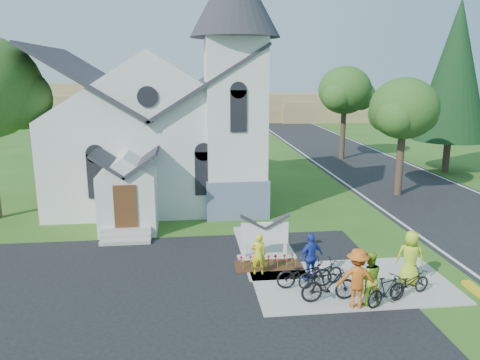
{
  "coord_description": "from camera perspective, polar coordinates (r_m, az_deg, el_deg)",
  "views": [
    {
      "loc": [
        -4.22,
        -14.31,
        7.4
      ],
      "look_at": [
        -1.99,
        5.0,
        2.85
      ],
      "focal_mm": 35.0,
      "sensor_mm": 36.0,
      "label": 1
    }
  ],
  "objects": [
    {
      "name": "ground",
      "position": [
        16.66,
        9.05,
        -13.37
      ],
      "size": [
        120.0,
        120.0,
        0.0
      ],
      "primitive_type": "plane",
      "color": "#335819",
      "rests_on": "ground"
    },
    {
      "name": "parking_lot",
      "position": [
        14.63,
        -17.44,
        -17.82
      ],
      "size": [
        20.0,
        16.0,
        0.02
      ],
      "primitive_type": "cube",
      "color": "black",
      "rests_on": "ground"
    },
    {
      "name": "road",
      "position": [
        33.41,
        18.8,
        -0.31
      ],
      "size": [
        8.0,
        90.0,
        0.02
      ],
      "primitive_type": "cube",
      "color": "black",
      "rests_on": "ground"
    },
    {
      "name": "sidewalk",
      "position": [
        17.51,
        13.45,
        -12.11
      ],
      "size": [
        7.0,
        4.0,
        0.05
      ],
      "primitive_type": "cube",
      "color": "#9F9C90",
      "rests_on": "ground"
    },
    {
      "name": "church",
      "position": [
        26.91,
        -9.34,
        8.43
      ],
      "size": [
        12.35,
        12.0,
        13.0
      ],
      "color": "silver",
      "rests_on": "ground"
    },
    {
      "name": "church_sign",
      "position": [
        18.88,
        3.03,
        -6.56
      ],
      "size": [
        2.2,
        0.4,
        1.7
      ],
      "color": "#9F9C90",
      "rests_on": "ground"
    },
    {
      "name": "flower_bed",
      "position": [
        18.42,
        3.46,
        -10.41
      ],
      "size": [
        2.6,
        1.1,
        0.07
      ],
      "primitive_type": "cube",
      "color": "#38210F",
      "rests_on": "ground"
    },
    {
      "name": "tree_road_near",
      "position": [
        29.31,
        19.37,
        8.16
      ],
      "size": [
        4.0,
        4.0,
        7.05
      ],
      "color": "#3B2920",
      "rests_on": "ground"
    },
    {
      "name": "tree_road_mid",
      "position": [
        40.56,
        12.67,
        10.58
      ],
      "size": [
        4.4,
        4.4,
        7.8
      ],
      "color": "#3B2920",
      "rests_on": "ground"
    },
    {
      "name": "conifer",
      "position": [
        37.6,
        24.74,
        11.99
      ],
      "size": [
        5.2,
        5.2,
        12.4
      ],
      "color": "#3B2920",
      "rests_on": "ground"
    },
    {
      "name": "distant_hills",
      "position": [
        71.24,
        -0.46,
        8.98
      ],
      "size": [
        61.0,
        10.0,
        5.6
      ],
      "color": "olive",
      "rests_on": "ground"
    },
    {
      "name": "cyclist_0",
      "position": [
        17.4,
        2.26,
        -9.0
      ],
      "size": [
        0.59,
        0.41,
        1.56
      ],
      "primitive_type": "imported",
      "rotation": [
        0.0,
        0.0,
        3.07
      ],
      "color": "yellow",
      "rests_on": "sidewalk"
    },
    {
      "name": "bike_0",
      "position": [
        16.63,
        7.86,
        -11.22
      ],
      "size": [
        1.98,
        0.73,
        1.03
      ],
      "primitive_type": "imported",
      "rotation": [
        0.0,
        0.0,
        1.59
      ],
      "color": "black",
      "rests_on": "sidewalk"
    },
    {
      "name": "cyclist_1",
      "position": [
        15.81,
        15.43,
        -11.44
      ],
      "size": [
        0.92,
        0.75,
        1.78
      ],
      "primitive_type": "imported",
      "rotation": [
        0.0,
        0.0,
        3.05
      ],
      "color": "#84B321",
      "rests_on": "sidewalk"
    },
    {
      "name": "bike_1",
      "position": [
        15.82,
        10.79,
        -12.45
      ],
      "size": [
        1.93,
        0.67,
        1.14
      ],
      "primitive_type": "imported",
      "rotation": [
        0.0,
        0.0,
        1.64
      ],
      "color": "black",
      "rests_on": "sidewalk"
    },
    {
      "name": "cyclist_2",
      "position": [
        17.07,
        8.63,
        -9.25
      ],
      "size": [
        1.12,
        0.8,
        1.76
      ],
      "primitive_type": "imported",
      "rotation": [
        0.0,
        0.0,
        3.55
      ],
      "color": "#223AAA",
      "rests_on": "sidewalk"
    },
    {
      "name": "bike_2",
      "position": [
        16.84,
        9.77,
        -11.13
      ],
      "size": [
        1.89,
        1.15,
        0.94
      ],
      "primitive_type": "imported",
      "rotation": [
        0.0,
        0.0,
        1.88
      ],
      "color": "black",
      "rests_on": "sidewalk"
    },
    {
      "name": "cyclist_3",
      "position": [
        15.49,
        14.1,
        -11.53
      ],
      "size": [
        1.4,
        1.0,
        1.95
      ],
      "primitive_type": "imported",
      "rotation": [
        0.0,
        0.0,
        2.91
      ],
      "color": "#C35515",
      "rests_on": "sidewalk"
    },
    {
      "name": "bike_3",
      "position": [
        16.06,
        17.47,
        -12.73
      ],
      "size": [
        1.7,
        1.07,
        0.99
      ],
      "primitive_type": "imported",
      "rotation": [
        0.0,
        0.0,
        1.97
      ],
      "color": "black",
      "rests_on": "sidewalk"
    },
    {
      "name": "cyclist_4",
      "position": [
        17.63,
        20.06,
        -8.86
      ],
      "size": [
        1.11,
        0.93,
        1.94
      ],
      "primitive_type": "imported",
      "rotation": [
        0.0,
        0.0,
        2.75
      ],
      "color": "#AECD26",
      "rests_on": "sidewalk"
    },
    {
      "name": "bike_4",
      "position": [
        16.94,
        19.93,
        -11.7
      ],
      "size": [
        1.8,
        1.11,
        0.89
      ],
      "primitive_type": "imported",
      "rotation": [
        0.0,
        0.0,
        1.9
      ],
      "color": "black",
      "rests_on": "sidewalk"
    }
  ]
}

